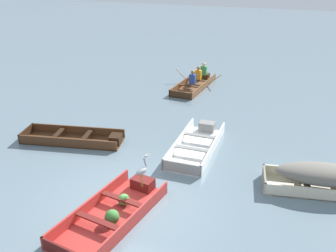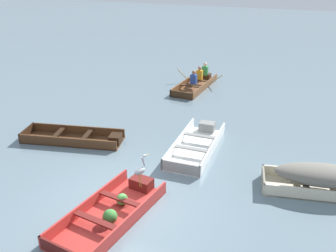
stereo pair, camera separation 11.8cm
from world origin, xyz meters
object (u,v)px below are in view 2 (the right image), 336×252
object	(u,v)px
rowboat_wooden_brown_with_crew	(197,82)
heron_on_dinghy	(140,170)
skiff_white_near_moored	(197,144)
dinghy_red_foreground	(113,211)
skiff_cream_mid_moored	(325,178)
skiff_dark_varnish_far_moored	(77,138)

from	to	relation	value
rowboat_wooden_brown_with_crew	heron_on_dinghy	xyz separation A→B (m)	(1.22, -9.12, 0.65)
rowboat_wooden_brown_with_crew	heron_on_dinghy	distance (m)	9.22
heron_on_dinghy	rowboat_wooden_brown_with_crew	bearing A→B (deg)	97.59
skiff_white_near_moored	heron_on_dinghy	size ratio (longest dim) A/B	3.77
rowboat_wooden_brown_with_crew	skiff_white_near_moored	bearing A→B (deg)	-73.56
dinghy_red_foreground	rowboat_wooden_brown_with_crew	size ratio (longest dim) A/B	0.98
dinghy_red_foreground	skiff_cream_mid_moored	world-z (taller)	skiff_cream_mid_moored
skiff_dark_varnish_far_moored	heron_on_dinghy	xyz separation A→B (m)	(3.33, -2.24, 0.73)
skiff_cream_mid_moored	heron_on_dinghy	xyz separation A→B (m)	(-4.31, -1.94, 0.43)
skiff_cream_mid_moored	skiff_dark_varnish_far_moored	bearing A→B (deg)	177.81
skiff_dark_varnish_far_moored	rowboat_wooden_brown_with_crew	bearing A→B (deg)	72.89
skiff_dark_varnish_far_moored	heron_on_dinghy	bearing A→B (deg)	-33.86
skiff_dark_varnish_far_moored	rowboat_wooden_brown_with_crew	xyz separation A→B (m)	(2.12, 6.88, 0.08)
skiff_cream_mid_moored	rowboat_wooden_brown_with_crew	xyz separation A→B (m)	(-5.52, 7.17, -0.22)
skiff_white_near_moored	skiff_dark_varnish_far_moored	size ratio (longest dim) A/B	0.92
skiff_cream_mid_moored	skiff_dark_varnish_far_moored	xyz separation A→B (m)	(-7.64, 0.29, -0.30)
dinghy_red_foreground	skiff_dark_varnish_far_moored	bearing A→B (deg)	134.30
skiff_white_near_moored	skiff_dark_varnish_far_moored	bearing A→B (deg)	-166.64
rowboat_wooden_brown_with_crew	heron_on_dinghy	size ratio (longest dim) A/B	3.96
heron_on_dinghy	skiff_dark_varnish_far_moored	bearing A→B (deg)	146.14
skiff_white_near_moored	skiff_dark_varnish_far_moored	xyz separation A→B (m)	(-3.88, -0.92, -0.01)
heron_on_dinghy	skiff_white_near_moored	bearing A→B (deg)	80.24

